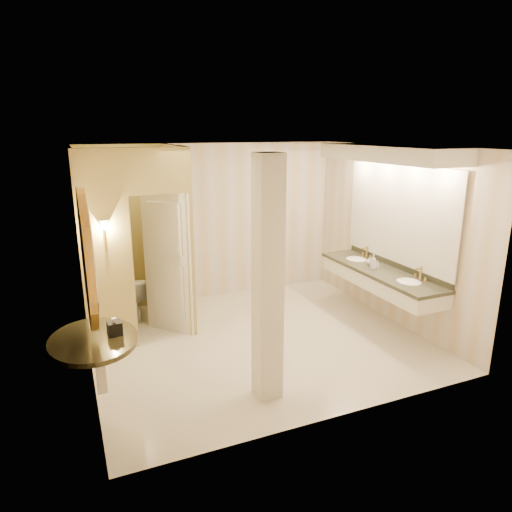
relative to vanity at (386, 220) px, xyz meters
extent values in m
plane|color=beige|center=(-1.98, 0.17, -1.63)|extent=(4.50, 4.50, 0.00)
plane|color=silver|center=(-1.98, 0.17, 1.07)|extent=(4.50, 4.50, 0.00)
cube|color=beige|center=(-1.98, 2.17, -0.28)|extent=(4.50, 0.02, 2.70)
cube|color=beige|center=(-1.98, -1.83, -0.28)|extent=(4.50, 0.02, 2.70)
cube|color=beige|center=(-4.23, 0.17, -0.28)|extent=(0.02, 4.00, 2.70)
cube|color=beige|center=(0.27, 0.17, -0.28)|extent=(0.02, 4.00, 2.70)
cube|color=tan|center=(-2.78, 1.42, -0.28)|extent=(0.10, 1.50, 2.70)
cube|color=tan|center=(-3.90, 0.67, -0.28)|extent=(0.65, 0.10, 2.70)
cube|color=tan|center=(-3.18, 0.67, 0.77)|extent=(0.80, 0.10, 0.60)
cube|color=silver|center=(-3.05, 0.97, -0.58)|extent=(0.58, 0.63, 2.10)
cylinder|color=#B5903A|center=(-3.90, 0.60, -0.08)|extent=(0.03, 0.03, 0.30)
cone|color=silver|center=(-3.90, 0.60, 0.12)|extent=(0.14, 0.14, 0.14)
cube|color=silver|center=(-0.03, 0.00, -0.90)|extent=(0.60, 2.31, 0.24)
cube|color=black|center=(-0.03, 0.00, -0.78)|extent=(0.64, 2.35, 0.05)
cube|color=black|center=(0.25, 0.00, -0.71)|extent=(0.03, 2.31, 0.10)
ellipsoid|color=white|center=(-0.03, -0.62, -0.80)|extent=(0.40, 0.44, 0.15)
cylinder|color=#B5903A|center=(0.17, -0.62, -0.67)|extent=(0.03, 0.03, 0.22)
ellipsoid|color=white|center=(-0.03, 0.62, -0.80)|extent=(0.40, 0.44, 0.15)
cylinder|color=#B5903A|center=(0.17, 0.62, -0.67)|extent=(0.03, 0.03, 0.22)
cube|color=white|center=(0.25, 0.00, 0.07)|extent=(0.03, 2.31, 1.40)
cube|color=silver|center=(-0.03, 0.00, 0.96)|extent=(0.75, 2.51, 0.22)
cylinder|color=black|center=(-4.21, -0.80, -0.78)|extent=(1.10, 1.10, 0.05)
cube|color=silver|center=(-4.17, -0.80, -1.08)|extent=(0.10, 0.10, 0.60)
cylinder|color=gold|center=(-4.19, -0.80, 0.07)|extent=(0.07, 1.10, 1.10)
cylinder|color=white|center=(-4.15, -0.80, 0.07)|extent=(0.02, 0.88, 0.88)
cube|color=silver|center=(-2.43, -1.15, -0.28)|extent=(0.27, 0.27, 2.70)
cube|color=black|center=(-3.99, -0.79, -0.68)|extent=(0.15, 0.15, 0.14)
imported|color=white|center=(-3.48, 1.71, -1.29)|extent=(0.39, 0.67, 0.68)
imported|color=beige|center=(-0.03, 0.08, -0.69)|extent=(0.06, 0.06, 0.12)
imported|color=silver|center=(-0.04, 0.27, -0.70)|extent=(0.11, 0.11, 0.12)
imported|color=#C6B28C|center=(-0.13, 0.05, -0.64)|extent=(0.11, 0.11, 0.23)
camera|label=1|loc=(-4.34, -5.34, 1.29)|focal=32.00mm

